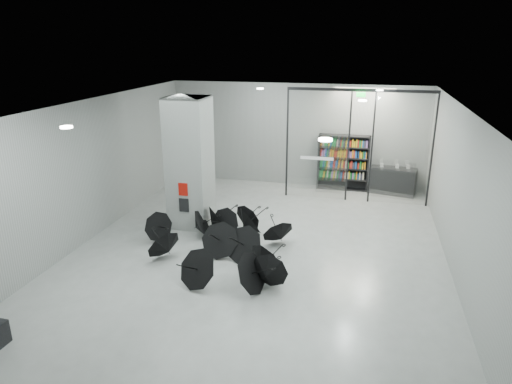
% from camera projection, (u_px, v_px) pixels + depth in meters
% --- Properties ---
extents(room, '(14.00, 14.02, 4.01)m').
position_uv_depth(room, '(254.00, 156.00, 11.40)').
color(room, gray).
rests_on(room, ground).
extents(column, '(1.20, 1.20, 4.00)m').
position_uv_depth(column, '(190.00, 163.00, 14.06)').
color(column, slate).
rests_on(column, ground).
extents(fire_cabinet, '(0.28, 0.04, 0.38)m').
position_uv_depth(fire_cabinet, '(183.00, 189.00, 13.70)').
color(fire_cabinet, '#A50A07').
rests_on(fire_cabinet, column).
extents(info_panel, '(0.30, 0.03, 0.42)m').
position_uv_depth(info_panel, '(184.00, 205.00, 13.85)').
color(info_panel, black).
rests_on(info_panel, column).
extents(exit_sign, '(0.30, 0.06, 0.15)m').
position_uv_depth(exit_sign, '(361.00, 95.00, 15.44)').
color(exit_sign, '#0CE533').
rests_on(exit_sign, room).
extents(glass_partition, '(5.06, 0.08, 4.00)m').
position_uv_depth(glass_partition, '(357.00, 142.00, 16.15)').
color(glass_partition, silver).
rests_on(glass_partition, ground).
extents(bookshelf, '(1.95, 0.41, 2.14)m').
position_uv_depth(bookshelf, '(343.00, 163.00, 17.76)').
color(bookshelf, black).
rests_on(bookshelf, ground).
extents(shop_counter, '(1.77, 1.00, 1.00)m').
position_uv_depth(shop_counter, '(393.00, 181.00, 17.44)').
color(shop_counter, black).
rests_on(shop_counter, ground).
extents(umbrella_cluster, '(4.81, 4.67, 1.26)m').
position_uv_depth(umbrella_cluster, '(228.00, 245.00, 12.45)').
color(umbrella_cluster, black).
rests_on(umbrella_cluster, ground).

